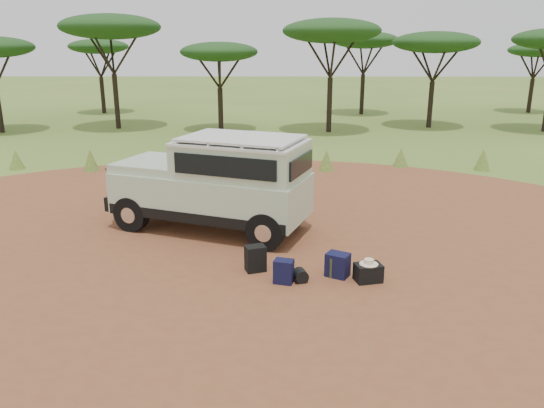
{
  "coord_description": "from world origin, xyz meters",
  "views": [
    {
      "loc": [
        1.04,
        -11.46,
        4.66
      ],
      "look_at": [
        0.97,
        0.64,
        1.0
      ],
      "focal_mm": 35.0,
      "sensor_mm": 36.0,
      "label": 1
    }
  ],
  "objects_px": {
    "walking_staff": "(142,203)",
    "backpack_black": "(255,259)",
    "safari_vehicle": "(217,185)",
    "backpack_olive": "(335,266)",
    "backpack_navy": "(284,272)",
    "duffel_navy": "(338,265)",
    "hard_case": "(368,273)"
  },
  "relations": [
    {
      "from": "safari_vehicle",
      "to": "hard_case",
      "type": "relative_size",
      "value": 10.3
    },
    {
      "from": "backpack_olive",
      "to": "duffel_navy",
      "type": "xyz_separation_m",
      "value": [
        0.04,
        -0.02,
        0.04
      ]
    },
    {
      "from": "backpack_navy",
      "to": "duffel_navy",
      "type": "bearing_deg",
      "value": 31.58
    },
    {
      "from": "safari_vehicle",
      "to": "backpack_navy",
      "type": "xyz_separation_m",
      "value": [
        1.67,
        -3.24,
        -0.95
      ]
    },
    {
      "from": "backpack_navy",
      "to": "hard_case",
      "type": "height_order",
      "value": "backpack_navy"
    },
    {
      "from": "walking_staff",
      "to": "duffel_navy",
      "type": "relative_size",
      "value": 3.3
    },
    {
      "from": "safari_vehicle",
      "to": "backpack_black",
      "type": "xyz_separation_m",
      "value": [
        1.08,
        -2.65,
        -0.92
      ]
    },
    {
      "from": "backpack_black",
      "to": "duffel_navy",
      "type": "distance_m",
      "value": 1.74
    },
    {
      "from": "walking_staff",
      "to": "hard_case",
      "type": "relative_size",
      "value": 3.19
    },
    {
      "from": "safari_vehicle",
      "to": "backpack_navy",
      "type": "height_order",
      "value": "safari_vehicle"
    },
    {
      "from": "duffel_navy",
      "to": "backpack_black",
      "type": "bearing_deg",
      "value": -158.96
    },
    {
      "from": "backpack_navy",
      "to": "hard_case",
      "type": "relative_size",
      "value": 0.94
    },
    {
      "from": "walking_staff",
      "to": "backpack_black",
      "type": "distance_m",
      "value": 3.87
    },
    {
      "from": "walking_staff",
      "to": "hard_case",
      "type": "xyz_separation_m",
      "value": [
        5.29,
        -2.93,
        -0.61
      ]
    },
    {
      "from": "backpack_black",
      "to": "duffel_navy",
      "type": "xyz_separation_m",
      "value": [
        1.72,
        -0.26,
        -0.03
      ]
    },
    {
      "from": "safari_vehicle",
      "to": "backpack_olive",
      "type": "relative_size",
      "value": 12.39
    },
    {
      "from": "backpack_navy",
      "to": "backpack_black",
      "type": "bearing_deg",
      "value": 150.5
    },
    {
      "from": "safari_vehicle",
      "to": "backpack_navy",
      "type": "distance_m",
      "value": 3.77
    },
    {
      "from": "duffel_navy",
      "to": "hard_case",
      "type": "height_order",
      "value": "duffel_navy"
    },
    {
      "from": "hard_case",
      "to": "backpack_olive",
      "type": "bearing_deg",
      "value": 144.56
    },
    {
      "from": "safari_vehicle",
      "to": "hard_case",
      "type": "distance_m",
      "value": 4.75
    },
    {
      "from": "safari_vehicle",
      "to": "backpack_olive",
      "type": "bearing_deg",
      "value": -25.62
    },
    {
      "from": "backpack_olive",
      "to": "backpack_navy",
      "type": "bearing_deg",
      "value": -177.23
    },
    {
      "from": "backpack_olive",
      "to": "duffel_navy",
      "type": "bearing_deg",
      "value": -41.4
    },
    {
      "from": "backpack_navy",
      "to": "duffel_navy",
      "type": "height_order",
      "value": "duffel_navy"
    },
    {
      "from": "walking_staff",
      "to": "backpack_olive",
      "type": "bearing_deg",
      "value": -88.52
    },
    {
      "from": "walking_staff",
      "to": "backpack_olive",
      "type": "distance_m",
      "value": 5.39
    },
    {
      "from": "duffel_navy",
      "to": "safari_vehicle",
      "type": "bearing_deg",
      "value": 163.71
    },
    {
      "from": "backpack_black",
      "to": "hard_case",
      "type": "distance_m",
      "value": 2.38
    },
    {
      "from": "safari_vehicle",
      "to": "backpack_olive",
      "type": "height_order",
      "value": "safari_vehicle"
    },
    {
      "from": "backpack_navy",
      "to": "backpack_olive",
      "type": "xyz_separation_m",
      "value": [
        1.08,
        0.35,
        -0.03
      ]
    },
    {
      "from": "safari_vehicle",
      "to": "walking_staff",
      "type": "xyz_separation_m",
      "value": [
        -1.89,
        -0.22,
        -0.41
      ]
    }
  ]
}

